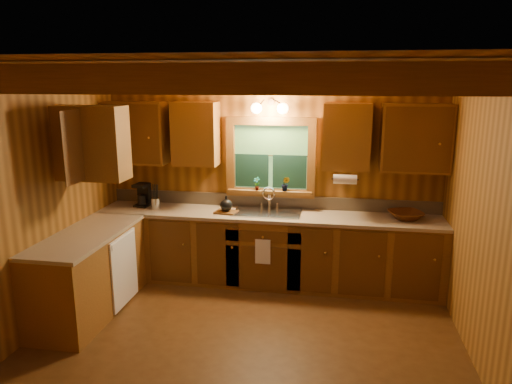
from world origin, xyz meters
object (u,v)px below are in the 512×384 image
Objects in this scene: sink at (267,216)px; coffee_maker at (143,195)px; wicker_basket at (406,215)px; cutting_board at (226,212)px.

sink is 1.65m from coffee_maker.
sink is 2.13× the size of wicker_basket.
coffee_maker is 3.27m from wicker_basket.
wicker_basket is at bearing 8.75° from coffee_maker.
sink is at bearing 7.18° from coffee_maker.
sink is at bearing 18.84° from cutting_board.
sink is 0.51m from cutting_board.
cutting_board is 0.69× the size of wicker_basket.
wicker_basket is (1.64, 0.02, 0.09)m from sink.
cutting_board is at bearing -177.31° from wicker_basket.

